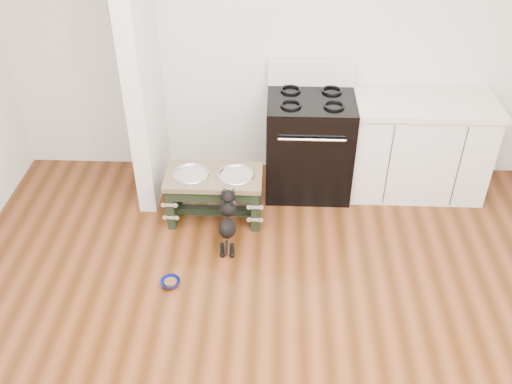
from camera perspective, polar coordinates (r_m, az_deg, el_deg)
ground at (r=3.89m, az=2.17°, el=-18.12°), size 5.00×5.00×0.00m
room_shell at (r=2.74m, az=2.93°, el=2.00°), size 5.00×5.00×5.00m
partition_wall at (r=4.86m, az=-11.59°, el=13.68°), size 0.15×0.80×2.70m
oven_range at (r=5.18m, az=5.31°, el=4.94°), size 0.76×0.69×1.14m
cabinet_run at (r=5.36m, az=15.84°, el=4.43°), size 1.24×0.64×0.91m
dog_feeder at (r=4.87m, az=-4.21°, el=0.42°), size 0.81×0.44×0.46m
puppy at (r=4.58m, az=-2.85°, el=-2.84°), size 0.14×0.42×0.50m
floor_bowl at (r=4.46m, az=-8.54°, el=-8.95°), size 0.19×0.19×0.05m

